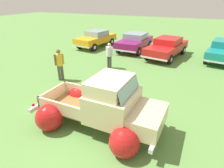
{
  "coord_description": "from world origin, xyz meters",
  "views": [
    {
      "loc": [
        2.83,
        -5.05,
        4.27
      ],
      "look_at": [
        0.0,
        1.36,
        1.03
      ],
      "focal_mm": 30.77,
      "sensor_mm": 36.0,
      "label": 1
    }
  ],
  "objects_px": {
    "show_car_0": "(96,38)",
    "spectator_1": "(60,63)",
    "spectator_0": "(109,54)",
    "vintage_pickup_truck": "(106,109)",
    "show_car_1": "(135,41)",
    "show_car_2": "(167,47)"
  },
  "relations": [
    {
      "from": "spectator_1",
      "to": "show_car_0",
      "type": "bearing_deg",
      "value": 137.52
    },
    {
      "from": "vintage_pickup_truck",
      "to": "spectator_0",
      "type": "relative_size",
      "value": 2.91
    },
    {
      "from": "show_car_2",
      "to": "spectator_0",
      "type": "bearing_deg",
      "value": -25.01
    },
    {
      "from": "spectator_1",
      "to": "spectator_0",
      "type": "bearing_deg",
      "value": 94.46
    },
    {
      "from": "show_car_2",
      "to": "vintage_pickup_truck",
      "type": "bearing_deg",
      "value": 8.68
    },
    {
      "from": "show_car_0",
      "to": "show_car_1",
      "type": "xyz_separation_m",
      "value": [
        3.61,
        0.19,
        0.0
      ]
    },
    {
      "from": "show_car_0",
      "to": "show_car_2",
      "type": "relative_size",
      "value": 0.89
    },
    {
      "from": "spectator_0",
      "to": "spectator_1",
      "type": "height_order",
      "value": "spectator_1"
    },
    {
      "from": "show_car_1",
      "to": "spectator_0",
      "type": "relative_size",
      "value": 2.73
    },
    {
      "from": "spectator_0",
      "to": "vintage_pickup_truck",
      "type": "bearing_deg",
      "value": -142.99
    },
    {
      "from": "show_car_0",
      "to": "show_car_1",
      "type": "height_order",
      "value": "same"
    },
    {
      "from": "show_car_0",
      "to": "show_car_1",
      "type": "relative_size",
      "value": 1.01
    },
    {
      "from": "show_car_2",
      "to": "show_car_0",
      "type": "bearing_deg",
      "value": -84.67
    },
    {
      "from": "show_car_0",
      "to": "show_car_2",
      "type": "xyz_separation_m",
      "value": [
        6.39,
        -0.69,
        0.01
      ]
    },
    {
      "from": "show_car_0",
      "to": "spectator_1",
      "type": "xyz_separation_m",
      "value": [
        1.82,
        -7.55,
        0.21
      ]
    },
    {
      "from": "vintage_pickup_truck",
      "to": "spectator_1",
      "type": "xyz_separation_m",
      "value": [
        -4.1,
        2.81,
        0.23
      ]
    },
    {
      "from": "vintage_pickup_truck",
      "to": "show_car_2",
      "type": "distance_m",
      "value": 9.69
    },
    {
      "from": "vintage_pickup_truck",
      "to": "spectator_0",
      "type": "bearing_deg",
      "value": 115.76
    },
    {
      "from": "show_car_0",
      "to": "show_car_1",
      "type": "distance_m",
      "value": 3.61
    },
    {
      "from": "vintage_pickup_truck",
      "to": "spectator_1",
      "type": "height_order",
      "value": "vintage_pickup_truck"
    },
    {
      "from": "show_car_2",
      "to": "spectator_0",
      "type": "relative_size",
      "value": 3.08
    },
    {
      "from": "show_car_1",
      "to": "spectator_0",
      "type": "distance_m",
      "value": 4.86
    }
  ]
}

